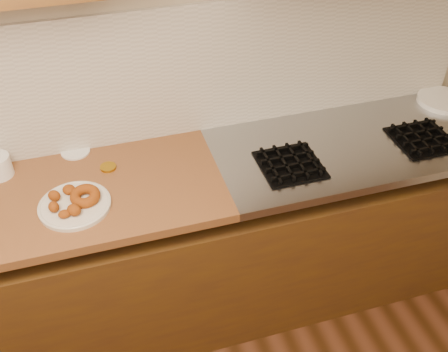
# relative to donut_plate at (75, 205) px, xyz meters

# --- Properties ---
(wall_back) EXTENTS (4.00, 0.02, 2.70)m
(wall_back) POSITION_rel_donut_plate_xyz_m (0.10, 0.39, 0.44)
(wall_back) COLOR tan
(wall_back) RESTS_ON ground
(base_cabinet) EXTENTS (3.60, 0.60, 0.77)m
(base_cabinet) POSITION_rel_donut_plate_xyz_m (0.10, 0.08, -0.52)
(base_cabinet) COLOR #54330F
(base_cabinet) RESTS_ON floor
(stovetop) EXTENTS (1.30, 0.62, 0.04)m
(stovetop) POSITION_rel_donut_plate_xyz_m (1.25, 0.08, -0.03)
(stovetop) COLOR #9EA0A5
(stovetop) RESTS_ON base_cabinet
(backsplash) EXTENTS (3.60, 0.02, 0.60)m
(backsplash) POSITION_rel_donut_plate_xyz_m (0.10, 0.38, 0.29)
(backsplash) COLOR beige
(backsplash) RESTS_ON wall_back
(burner_grates) EXTENTS (0.91, 0.26, 0.03)m
(burner_grates) POSITION_rel_donut_plate_xyz_m (1.23, 0.00, 0.00)
(burner_grates) COLOR black
(burner_grates) RESTS_ON stovetop
(donut_plate) EXTENTS (0.28, 0.28, 0.02)m
(donut_plate) POSITION_rel_donut_plate_xyz_m (0.00, 0.00, 0.00)
(donut_plate) COLOR beige
(donut_plate) RESTS_ON butcher_block
(ring_donut) EXTENTS (0.13, 0.13, 0.05)m
(ring_donut) POSITION_rel_donut_plate_xyz_m (0.04, 0.01, 0.03)
(ring_donut) COLOR #934208
(ring_donut) RESTS_ON donut_plate
(fried_dough_chunks) EXTENTS (0.13, 0.20, 0.05)m
(fried_dough_chunks) POSITION_rel_donut_plate_xyz_m (-0.04, -0.01, 0.03)
(fried_dough_chunks) COLOR #934208
(fried_dough_chunks) RESTS_ON donut_plate
(tub_lid) EXTENTS (0.14, 0.14, 0.01)m
(tub_lid) POSITION_rel_donut_plate_xyz_m (0.03, 0.36, -0.00)
(tub_lid) COLOR white
(tub_lid) RESTS_ON butcher_block
(brass_jar_lid) EXTENTS (0.09, 0.09, 0.01)m
(brass_jar_lid) POSITION_rel_donut_plate_xyz_m (0.15, 0.21, -0.00)
(brass_jar_lid) COLOR #A77D16
(brass_jar_lid) RESTS_ON butcher_block
(plate_stack) EXTENTS (0.25, 0.25, 0.02)m
(plate_stack) POSITION_rel_donut_plate_xyz_m (1.83, 0.26, 0.00)
(plate_stack) COLOR white
(plate_stack) RESTS_ON stovetop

